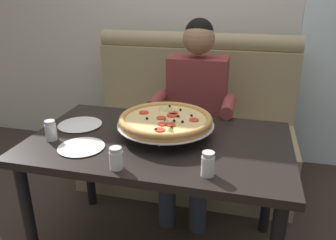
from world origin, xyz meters
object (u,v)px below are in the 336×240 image
at_px(shaker_oregano, 208,166).
at_px(shaker_parmesan, 116,160).
at_px(dining_table, 159,154).
at_px(diner_main, 195,106).
at_px(pizza, 166,120).
at_px(plate_near_right, 80,124).
at_px(plate_near_left, 81,146).
at_px(shaker_pepper_flakes, 51,132).
at_px(patio_chair, 330,87).
at_px(booth_bench, 189,132).

bearing_deg(shaker_oregano, shaker_parmesan, -174.13).
bearing_deg(dining_table, shaker_parmesan, -106.28).
bearing_deg(diner_main, shaker_oregano, -76.80).
height_order(pizza, plate_near_right, pizza).
relative_size(dining_table, plate_near_right, 5.42).
xyz_separation_m(shaker_oregano, plate_near_left, (-0.63, 0.10, -0.04)).
bearing_deg(diner_main, shaker_pepper_flakes, -129.61).
height_order(diner_main, shaker_parmesan, diner_main).
bearing_deg(plate_near_left, diner_main, 61.91).
height_order(dining_table, shaker_parmesan, shaker_parmesan).
bearing_deg(diner_main, pizza, -96.26).
distance_m(shaker_oregano, shaker_pepper_flakes, 0.84).
distance_m(shaker_oregano, patio_chair, 2.52).
xyz_separation_m(shaker_oregano, patio_chair, (0.92, 2.33, -0.25)).
distance_m(pizza, plate_near_left, 0.44).
distance_m(plate_near_left, patio_chair, 2.72).
xyz_separation_m(booth_bench, shaker_oregano, (0.29, -1.16, 0.37)).
bearing_deg(shaker_parmesan, patio_chair, 61.00).
bearing_deg(plate_near_right, pizza, -1.59).
distance_m(booth_bench, pizza, 0.91).
xyz_separation_m(plate_near_right, patio_chair, (1.70, 1.97, -0.21)).
height_order(diner_main, shaker_oregano, diner_main).
bearing_deg(plate_near_left, booth_bench, 72.19).
height_order(shaker_oregano, shaker_parmesan, shaker_oregano).
height_order(booth_bench, dining_table, booth_bench).
xyz_separation_m(shaker_oregano, shaker_pepper_flakes, (-0.82, 0.15, -0.00)).
bearing_deg(shaker_pepper_flakes, plate_near_right, 77.29).
distance_m(pizza, plate_near_right, 0.51).
bearing_deg(shaker_parmesan, diner_main, 79.16).
height_order(booth_bench, pizza, booth_bench).
height_order(diner_main, plate_near_right, diner_main).
xyz_separation_m(pizza, shaker_oregano, (0.27, -0.35, -0.04)).
relative_size(dining_table, shaker_oregano, 12.49).
xyz_separation_m(shaker_pepper_flakes, shaker_parmesan, (0.44, -0.19, -0.00)).
xyz_separation_m(plate_near_left, patio_chair, (1.56, 2.23, -0.21)).
bearing_deg(booth_bench, pizza, -88.40).
height_order(plate_near_left, plate_near_right, same).
bearing_deg(shaker_parmesan, plate_near_left, 149.32).
height_order(booth_bench, shaker_pepper_flakes, booth_bench).
distance_m(shaker_oregano, plate_near_left, 0.64).
height_order(shaker_parmesan, plate_near_right, shaker_parmesan).
relative_size(shaker_pepper_flakes, plate_near_left, 0.46).
bearing_deg(shaker_oregano, plate_near_left, 170.64).
bearing_deg(patio_chair, diner_main, -128.34).
distance_m(dining_table, shaker_oregano, 0.43).
bearing_deg(booth_bench, diner_main, -72.78).
distance_m(dining_table, plate_near_left, 0.40).
height_order(booth_bench, shaker_parmesan, booth_bench).
bearing_deg(booth_bench, plate_near_right, -121.26).
height_order(booth_bench, plate_near_left, booth_bench).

